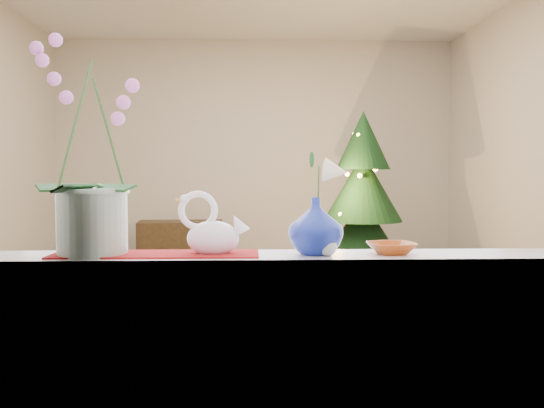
% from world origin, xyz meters
% --- Properties ---
extents(ground, '(5.00, 5.00, 0.00)m').
position_xyz_m(ground, '(0.00, 0.00, 0.00)').
color(ground, '#362416').
rests_on(ground, ground).
extents(wall_back, '(4.50, 0.10, 2.70)m').
position_xyz_m(wall_back, '(0.00, 2.50, 1.35)').
color(wall_back, beige).
rests_on(wall_back, ground).
extents(wall_front, '(4.50, 0.10, 2.70)m').
position_xyz_m(wall_front, '(0.00, -2.50, 1.35)').
color(wall_front, beige).
rests_on(wall_front, ground).
extents(window_apron, '(2.20, 0.08, 0.88)m').
position_xyz_m(window_apron, '(0.00, -2.46, 0.44)').
color(window_apron, white).
rests_on(window_apron, ground).
extents(windowsill, '(2.20, 0.26, 0.04)m').
position_xyz_m(windowsill, '(0.00, -2.37, 0.90)').
color(windowsill, white).
rests_on(windowsill, window_apron).
extents(window_frame, '(2.22, 0.06, 1.60)m').
position_xyz_m(window_frame, '(0.00, -2.47, 1.70)').
color(window_frame, white).
rests_on(window_frame, windowsill).
extents(runner, '(0.70, 0.20, 0.01)m').
position_xyz_m(runner, '(-0.38, -2.37, 0.92)').
color(runner, maroon).
rests_on(runner, windowsill).
extents(orchid_pot, '(0.33, 0.33, 0.75)m').
position_xyz_m(orchid_pot, '(-0.59, -2.36, 1.29)').
color(orchid_pot, white).
rests_on(orchid_pot, windowsill).
extents(swan, '(0.26, 0.16, 0.21)m').
position_xyz_m(swan, '(-0.19, -2.37, 1.02)').
color(swan, white).
rests_on(swan, windowsill).
extents(blue_vase, '(0.25, 0.25, 0.23)m').
position_xyz_m(blue_vase, '(0.17, -2.37, 1.03)').
color(blue_vase, navy).
rests_on(blue_vase, windowsill).
extents(lily, '(0.12, 0.07, 0.17)m').
position_xyz_m(lily, '(0.17, -2.37, 1.23)').
color(lily, silver).
rests_on(lily, blue_vase).
extents(paperweight, '(0.08, 0.08, 0.07)m').
position_xyz_m(paperweight, '(0.20, -2.42, 0.95)').
color(paperweight, silver).
rests_on(paperweight, windowsill).
extents(amber_dish, '(0.16, 0.16, 0.03)m').
position_xyz_m(amber_dish, '(0.43, -2.37, 0.94)').
color(amber_dish, '#9D4012').
rests_on(amber_dish, windowsill).
extents(xmas_tree, '(1.22, 1.22, 1.77)m').
position_xyz_m(xmas_tree, '(1.00, 1.18, 0.89)').
color(xmas_tree, black).
rests_on(xmas_tree, ground).
extents(side_table, '(0.94, 0.52, 0.68)m').
position_xyz_m(side_table, '(-0.80, 2.09, 0.34)').
color(side_table, black).
rests_on(side_table, ground).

